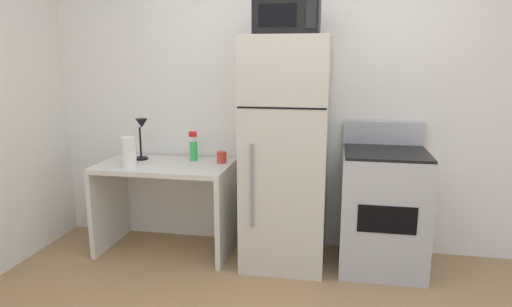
# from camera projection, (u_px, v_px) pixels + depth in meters

# --- Properties ---
(wall_back_white) EXTENTS (5.00, 0.10, 2.60)m
(wall_back_white) POSITION_uv_depth(u_px,v_px,m) (303.00, 95.00, 3.65)
(wall_back_white) COLOR white
(wall_back_white) RESTS_ON ground
(desk) EXTENTS (1.08, 0.61, 0.75)m
(desk) POSITION_uv_depth(u_px,v_px,m) (166.00, 191.00, 3.65)
(desk) COLOR silver
(desk) RESTS_ON ground
(desk_lamp) EXTENTS (0.14, 0.12, 0.35)m
(desk_lamp) POSITION_uv_depth(u_px,v_px,m) (141.00, 132.00, 3.68)
(desk_lamp) COLOR black
(desk_lamp) RESTS_ON desk
(coffee_mug) EXTENTS (0.08, 0.08, 0.09)m
(coffee_mug) POSITION_uv_depth(u_px,v_px,m) (222.00, 157.00, 3.62)
(coffee_mug) COLOR #D83F33
(coffee_mug) RESTS_ON desk
(spray_bottle) EXTENTS (0.06, 0.06, 0.25)m
(spray_bottle) POSITION_uv_depth(u_px,v_px,m) (194.00, 149.00, 3.69)
(spray_bottle) COLOR green
(spray_bottle) RESTS_ON desk
(paper_towel_roll) EXTENTS (0.11, 0.11, 0.24)m
(paper_towel_roll) POSITION_uv_depth(u_px,v_px,m) (129.00, 152.00, 3.46)
(paper_towel_roll) COLOR white
(paper_towel_roll) RESTS_ON desk
(refrigerator) EXTENTS (0.63, 0.66, 1.75)m
(refrigerator) POSITION_uv_depth(u_px,v_px,m) (286.00, 154.00, 3.38)
(refrigerator) COLOR beige
(refrigerator) RESTS_ON ground
(microwave) EXTENTS (0.46, 0.35, 0.26)m
(microwave) POSITION_uv_depth(u_px,v_px,m) (287.00, 17.00, 3.15)
(microwave) COLOR black
(microwave) RESTS_ON refrigerator
(oven_range) EXTENTS (0.63, 0.61, 1.10)m
(oven_range) POSITION_uv_depth(u_px,v_px,m) (383.00, 209.00, 3.35)
(oven_range) COLOR #B7B7BC
(oven_range) RESTS_ON ground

